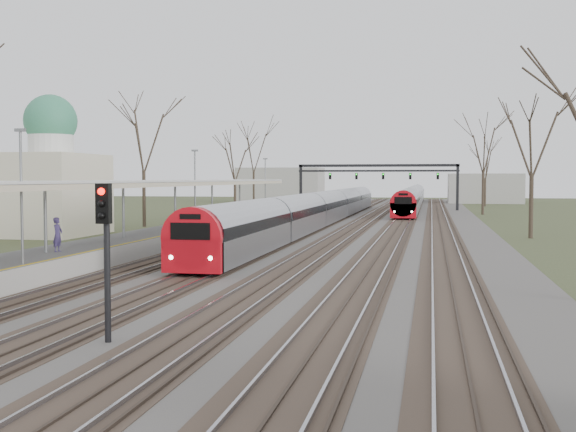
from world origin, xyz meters
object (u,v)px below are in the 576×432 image
object	(u,v)px
train_near	(324,208)
signal_post	(106,238)
train_far	(413,197)
passenger	(58,235)

from	to	relation	value
train_near	signal_post	distance (m)	48.97
train_near	train_far	world-z (taller)	same
train_far	passenger	size ratio (longest dim) A/B	49.24
train_far	train_near	bearing A→B (deg)	-99.18
train_far	signal_post	bearing A→B (deg)	-93.26
train_far	passenger	bearing A→B (deg)	-99.36
train_near	passenger	world-z (taller)	train_near
passenger	signal_post	bearing A→B (deg)	-146.95
train_near	passenger	size ratio (longest dim) A/B	49.24
train_near	train_far	xyz separation A→B (m)	(7.00, 43.31, 0.00)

